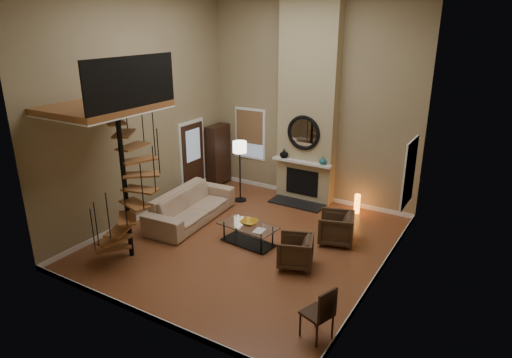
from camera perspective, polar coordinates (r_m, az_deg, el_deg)
The scene contains 32 objects.
ground at distance 10.38m, azimuth -1.15°, elevation -7.96°, with size 6.00×6.50×0.01m, color #965530.
back_wall at distance 12.25m, azimuth 6.99°, elevation 9.85°, with size 6.00×0.02×5.50m, color #91815D.
front_wall at distance 6.99m, azimuth -15.61°, elevation 1.78°, with size 6.00×0.02×5.50m, color #91815D.
left_wall at distance 11.28m, azimuth -14.41°, elevation 8.54°, with size 0.02×6.50×5.50m, color #91815D.
right_wall at distance 8.27m, azimuth 16.67°, elevation 4.40°, with size 0.02×6.50×5.50m, color #91815D.
baseboard_back at distance 12.96m, azimuth 6.48°, elevation -1.95°, with size 6.00×0.02×0.12m, color white.
baseboard_front at distance 8.20m, azimuth -13.78°, elevation -16.38°, with size 6.00×0.02×0.12m, color white.
baseboard_left at distance 12.06m, azimuth -13.31°, elevation -4.08°, with size 0.02×6.50×0.12m, color white.
baseboard_right at distance 9.31m, azimuth 14.98°, elevation -11.75°, with size 0.02×6.50×0.12m, color white.
chimney_breast at distance 12.07m, azimuth 6.61°, elevation 9.72°, with size 1.60×0.38×5.50m, color tan.
hearth at distance 12.42m, azimuth 5.17°, elevation -3.11°, with size 1.50×0.60×0.04m, color black.
firebox at distance 12.47m, azimuth 5.83°, elevation -0.41°, with size 0.95×0.02×0.72m, color black.
mantel at distance 12.21m, azimuth 5.77°, elevation 2.12°, with size 1.70×0.18×0.06m, color white.
mirror_frame at distance 12.04m, azimuth 6.02°, elevation 5.83°, with size 0.94×0.94×0.10m, color black.
mirror_disc at distance 12.05m, azimuth 6.04°, elevation 5.84°, with size 0.80×0.80×0.01m, color white.
vase_left at distance 12.43m, azimuth 3.58°, elevation 3.25°, with size 0.24×0.24×0.25m, color black.
vase_right at distance 11.97m, azimuth 8.46°, elevation 2.33°, with size 0.20×0.20×0.21m, color #1C5A62.
window_back at distance 13.32m, azimuth -0.76°, elevation 5.83°, with size 1.02×0.06×1.52m.
window_right at distance 10.46m, azimuth 18.81°, elevation 0.88°, with size 0.06×1.02×1.52m.
entry_door at distance 12.95m, azimuth -8.05°, elevation 2.60°, with size 0.10×1.05×2.16m.
loft at distance 9.31m, azimuth -18.30°, elevation 8.95°, with size 1.70×2.20×1.09m.
spiral_stair at distance 9.48m, azimuth -16.28°, elevation 0.22°, with size 1.47×1.47×4.06m.
hutch at distance 13.63m, azimuth -4.81°, elevation 3.15°, with size 0.37×0.79×1.77m, color black.
sofa at distance 11.39m, azimuth -8.24°, elevation -3.34°, with size 2.65×1.03×0.77m, color tan.
armchair_near at distance 10.36m, azimuth 10.50°, elevation -6.16°, with size 0.75×0.78×0.71m, color #422E1E.
armchair_far at distance 9.28m, azimuth 5.39°, elevation -9.14°, with size 0.68×0.70×0.64m, color #422E1E.
coffee_table at distance 10.19m, azimuth -1.02°, elevation -6.71°, with size 1.37×0.78×0.48m.
bowl at distance 10.13m, azimuth -0.87°, elevation -5.52°, with size 0.38×0.38×0.10m, color gold.
book at distance 9.83m, azimuth 0.25°, elevation -6.58°, with size 0.22×0.30×0.03m, color gray.
floor_lamp at distance 12.17m, azimuth -2.07°, elevation 3.46°, with size 0.37×0.37×1.70m.
accent_lamp at distance 12.03m, azimuth 12.68°, elevation -3.10°, with size 0.15×0.15×0.53m, color orange.
side_chair at distance 7.34m, azimuth 8.27°, elevation -16.27°, with size 0.54×0.53×0.93m.
Camera 1 is at (4.91, -7.78, 4.81)m, focal length 31.59 mm.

